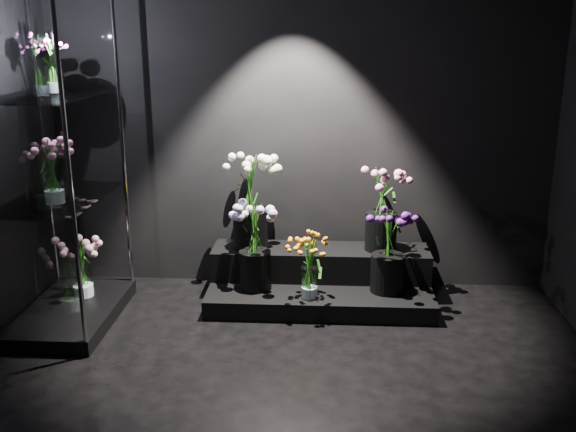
{
  "coord_description": "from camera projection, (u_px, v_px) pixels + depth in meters",
  "views": [
    {
      "loc": [
        0.19,
        -3.07,
        2.07
      ],
      "look_at": [
        -0.06,
        1.2,
        0.81
      ],
      "focal_mm": 40.0,
      "sensor_mm": 36.0,
      "label": 1
    }
  ],
  "objects": [
    {
      "name": "floor",
      "position": [
        286.0,
        419.0,
        3.53
      ],
      "size": [
        4.0,
        4.0,
        0.0
      ],
      "primitive_type": "plane",
      "color": "black",
      "rests_on": "ground"
    },
    {
      "name": "bouquet_pink_roses",
      "position": [
        382.0,
        204.0,
        4.97
      ],
      "size": [
        0.46,
        0.46,
        0.66
      ],
      "rotation": [
        0.0,
        0.0,
        0.38
      ],
      "color": "black",
      "rests_on": "display_riser"
    },
    {
      "name": "bouquet_purple",
      "position": [
        389.0,
        245.0,
        4.78
      ],
      "size": [
        0.42,
        0.42,
        0.67
      ],
      "rotation": [
        0.0,
        0.0,
        -0.26
      ],
      "color": "black",
      "rests_on": "display_riser"
    },
    {
      "name": "bouquet_lilac",
      "position": [
        255.0,
        241.0,
        4.82
      ],
      "size": [
        0.41,
        0.41,
        0.67
      ],
      "rotation": [
        0.0,
        0.0,
        -0.2
      ],
      "color": "black",
      "rests_on": "display_riser"
    },
    {
      "name": "display_case",
      "position": [
        55.0,
        160.0,
        4.39
      ],
      "size": [
        0.65,
        1.09,
        2.4
      ],
      "color": "black",
      "rests_on": "floor"
    },
    {
      "name": "bouquet_orange_bells",
      "position": [
        310.0,
        265.0,
        4.69
      ],
      "size": [
        0.36,
        0.36,
        0.49
      ],
      "rotation": [
        0.0,
        0.0,
        -0.43
      ],
      "color": "white",
      "rests_on": "display_riser"
    },
    {
      "name": "bouquet_cream_roses",
      "position": [
        250.0,
        197.0,
        5.0
      ],
      "size": [
        0.41,
        0.41,
        0.74
      ],
      "rotation": [
        0.0,
        0.0,
        0.08
      ],
      "color": "black",
      "rests_on": "display_riser"
    },
    {
      "name": "bouquet_case_pink",
      "position": [
        52.0,
        170.0,
        4.26
      ],
      "size": [
        0.36,
        0.36,
        0.43
      ],
      "rotation": [
        0.0,
        0.0,
        0.39
      ],
      "color": "white",
      "rests_on": "display_case"
    },
    {
      "name": "wall_back",
      "position": [
        301.0,
        116.0,
        5.05
      ],
      "size": [
        4.0,
        0.0,
        4.0
      ],
      "primitive_type": "plane",
      "rotation": [
        1.57,
        0.0,
        0.0
      ],
      "color": "black",
      "rests_on": "floor"
    },
    {
      "name": "display_riser",
      "position": [
        320.0,
        279.0,
        5.06
      ],
      "size": [
        1.72,
        0.76,
        0.38
      ],
      "color": "black",
      "rests_on": "floor"
    },
    {
      "name": "bouquet_case_magenta",
      "position": [
        53.0,
        63.0,
        4.33
      ],
      "size": [
        0.24,
        0.24,
        0.38
      ],
      "rotation": [
        0.0,
        0.0,
        0.16
      ],
      "color": "white",
      "rests_on": "display_case"
    },
    {
      "name": "wall_front",
      "position": [
        222.0,
        395.0,
        1.22
      ],
      "size": [
        4.0,
        0.0,
        4.0
      ],
      "primitive_type": "plane",
      "rotation": [
        -1.57,
        0.0,
        0.0
      ],
      "color": "black",
      "rests_on": "floor"
    },
    {
      "name": "bouquet_case_base_pink",
      "position": [
        81.0,
        266.0,
        4.8
      ],
      "size": [
        0.38,
        0.38,
        0.45
      ],
      "rotation": [
        0.0,
        0.0,
        -0.19
      ],
      "color": "white",
      "rests_on": "display_case"
    }
  ]
}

